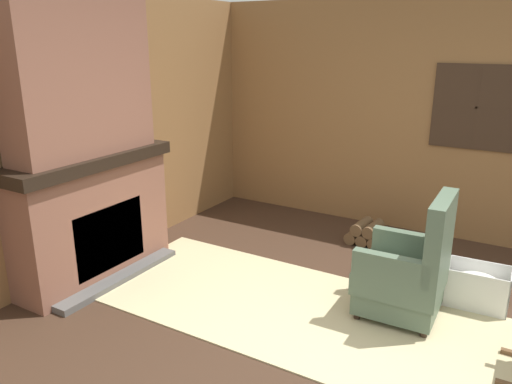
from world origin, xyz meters
TOP-DOWN VIEW (x-y plane):
  - ground_plane at (0.00, 0.00)m, footprint 14.00×14.00m
  - wood_panel_wall_left at (-2.74, 0.00)m, footprint 0.06×6.02m
  - wood_panel_wall_back at (0.01, 2.74)m, footprint 6.02×0.09m
  - fireplace_hearth at (-2.48, 0.00)m, footprint 0.64×1.66m
  - chimney_breast at (-2.50, 0.00)m, footprint 0.38×1.37m
  - area_rug at (-0.37, 0.37)m, footprint 4.00×1.50m
  - armchair at (0.24, 0.75)m, footprint 0.67×0.65m
  - firewood_stack at (-0.52, 2.06)m, footprint 0.43×0.37m
  - laundry_basket at (0.72, 1.22)m, footprint 0.52×0.35m
  - oil_lamp_vase at (-2.54, -0.51)m, footprint 0.12×0.12m
  - storage_case at (-2.54, 0.34)m, footprint 0.15×0.23m

SIDE VIEW (x-z plane):
  - ground_plane at x=0.00m, z-range 0.00..0.00m
  - area_rug at x=-0.37m, z-range 0.00..0.01m
  - firewood_stack at x=-0.52m, z-range -0.01..0.24m
  - laundry_basket at x=0.72m, z-range 0.00..0.35m
  - armchair at x=0.24m, z-range -0.15..0.89m
  - fireplace_hearth at x=-2.48m, z-range 0.00..1.18m
  - storage_case at x=-2.54m, z-range 1.18..1.31m
  - oil_lamp_vase at x=-2.54m, z-range 1.14..1.42m
  - wood_panel_wall_left at x=-2.74m, z-range 0.00..2.62m
  - wood_panel_wall_back at x=0.01m, z-range 0.00..2.62m
  - chimney_breast at x=-2.50m, z-range 1.18..2.60m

